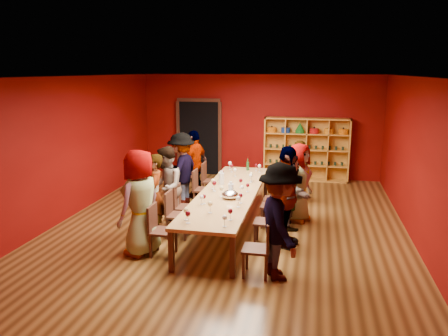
{
  "coord_description": "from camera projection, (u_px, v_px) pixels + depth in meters",
  "views": [
    {
      "loc": [
        1.64,
        -8.24,
        3.13
      ],
      "look_at": [
        -0.17,
        0.33,
        1.15
      ],
      "focal_mm": 35.0,
      "sensor_mm": 36.0,
      "label": 1
    }
  ],
  "objects": [
    {
      "name": "chair_person_right_2",
      "position": [
        275.0,
        203.0,
        8.81
      ],
      "size": [
        0.42,
        0.42,
        0.89
      ],
      "color": "black",
      "rests_on": "ground"
    },
    {
      "name": "wine_glass_3",
      "position": [
        188.0,
        214.0,
        6.87
      ],
      "size": [
        0.08,
        0.08,
        0.21
      ],
      "color": "silver",
      "rests_on": "tasting_table"
    },
    {
      "name": "wine_glass_11",
      "position": [
        251.0,
        175.0,
        9.46
      ],
      "size": [
        0.08,
        0.08,
        0.21
      ],
      "color": "silver",
      "rests_on": "tasting_table"
    },
    {
      "name": "chair_person_left_3",
      "position": [
        200.0,
        187.0,
        10.03
      ],
      "size": [
        0.42,
        0.42,
        0.89
      ],
      "color": "black",
      "rests_on": "ground"
    },
    {
      "name": "wine_glass_2",
      "position": [
        238.0,
        199.0,
        7.68
      ],
      "size": [
        0.08,
        0.08,
        0.21
      ],
      "color": "silver",
      "rests_on": "tasting_table"
    },
    {
      "name": "person_right_0",
      "position": [
        280.0,
        222.0,
        6.54
      ],
      "size": [
        0.87,
        1.26,
        1.8
      ],
      "primitive_type": "imported",
      "rotation": [
        0.0,
        0.0,
        1.95
      ],
      "color": "pink",
      "rests_on": "ground"
    },
    {
      "name": "chair_person_left_0",
      "position": [
        159.0,
        227.0,
        7.45
      ],
      "size": [
        0.42,
        0.42,
        0.89
      ],
      "color": "black",
      "rests_on": "ground"
    },
    {
      "name": "wine_glass_4",
      "position": [
        214.0,
        184.0,
        8.7
      ],
      "size": [
        0.09,
        0.09,
        0.22
      ],
      "color": "silver",
      "rests_on": "tasting_table"
    },
    {
      "name": "room_shell",
      "position": [
        229.0,
        155.0,
        8.55
      ],
      "size": [
        7.1,
        9.1,
        3.04
      ],
      "color": "#4D3014",
      "rests_on": "ground"
    },
    {
      "name": "wine_glass_14",
      "position": [
        235.0,
        170.0,
        9.93
      ],
      "size": [
        0.08,
        0.08,
        0.19
      ],
      "color": "silver",
      "rests_on": "tasting_table"
    },
    {
      "name": "chair_person_left_4",
      "position": [
        208.0,
        178.0,
        10.8
      ],
      "size": [
        0.42,
        0.42,
        0.89
      ],
      "color": "black",
      "rests_on": "ground"
    },
    {
      "name": "doorway",
      "position": [
        200.0,
        137.0,
        13.23
      ],
      "size": [
        1.4,
        0.17,
        2.3
      ],
      "color": "black",
      "rests_on": "ground"
    },
    {
      "name": "wine_glass_5",
      "position": [
        260.0,
        166.0,
        10.33
      ],
      "size": [
        0.08,
        0.08,
        0.2
      ],
      "color": "silver",
      "rests_on": "tasting_table"
    },
    {
      "name": "wine_glass_0",
      "position": [
        230.0,
        212.0,
        7.02
      ],
      "size": [
        0.08,
        0.08,
        0.2
      ],
      "color": "silver",
      "rests_on": "tasting_table"
    },
    {
      "name": "chair_person_right_3",
      "position": [
        277.0,
        197.0,
        9.26
      ],
      "size": [
        0.42,
        0.42,
        0.89
      ],
      "color": "black",
      "rests_on": "ground"
    },
    {
      "name": "person_left_1",
      "position": [
        154.0,
        195.0,
        8.27
      ],
      "size": [
        0.6,
        0.69,
        1.59
      ],
      "primitive_type": "imported",
      "rotation": [
        0.0,
        0.0,
        -1.21
      ],
      "color": "beige",
      "rests_on": "ground"
    },
    {
      "name": "wine_glass_19",
      "position": [
        256.0,
        166.0,
        10.47
      ],
      "size": [
        0.07,
        0.07,
        0.18
      ],
      "color": "silver",
      "rests_on": "tasting_table"
    },
    {
      "name": "carafe_b",
      "position": [
        231.0,
        189.0,
        8.4
      ],
      "size": [
        0.13,
        0.13,
        0.28
      ],
      "color": "silver",
      "rests_on": "tasting_table"
    },
    {
      "name": "wine_bottle",
      "position": [
        248.0,
        166.0,
        10.54
      ],
      "size": [
        0.08,
        0.08,
        0.28
      ],
      "color": "#163C1B",
      "rests_on": "tasting_table"
    },
    {
      "name": "wine_glass_12",
      "position": [
        225.0,
        218.0,
        6.72
      ],
      "size": [
        0.08,
        0.08,
        0.2
      ],
      "color": "silver",
      "rests_on": "tasting_table"
    },
    {
      "name": "person_right_3",
      "position": [
        299.0,
        182.0,
        9.1
      ],
      "size": [
        0.73,
        0.92,
        1.65
      ],
      "primitive_type": "imported",
      "rotation": [
        0.0,
        0.0,
        1.16
      ],
      "color": "#141B37",
      "rests_on": "ground"
    },
    {
      "name": "wine_glass_15",
      "position": [
        213.0,
        182.0,
        8.84
      ],
      "size": [
        0.09,
        0.09,
        0.22
      ],
      "color": "silver",
      "rests_on": "tasting_table"
    },
    {
      "name": "wine_glass_6",
      "position": [
        221.0,
        189.0,
        8.31
      ],
      "size": [
        0.09,
        0.09,
        0.22
      ],
      "color": "silver",
      "rests_on": "tasting_table"
    },
    {
      "name": "person_left_3",
      "position": [
        182.0,
        170.0,
        10.03
      ],
      "size": [
        0.65,
        1.19,
        1.74
      ],
      "primitive_type": "imported",
      "rotation": [
        0.0,
        0.0,
        -1.75
      ],
      "color": "pink",
      "rests_on": "ground"
    },
    {
      "name": "chair_person_right_1",
      "position": [
        270.0,
        219.0,
        7.87
      ],
      "size": [
        0.42,
        0.42,
        0.89
      ],
      "color": "black",
      "rests_on": "ground"
    },
    {
      "name": "chair_person_left_1",
      "position": [
        174.0,
        212.0,
        8.26
      ],
      "size": [
        0.42,
        0.42,
        0.89
      ],
      "color": "black",
      "rests_on": "ground"
    },
    {
      "name": "wine_glass_9",
      "position": [
        248.0,
        186.0,
        8.66
      ],
      "size": [
        0.07,
        0.07,
        0.18
      ],
      "color": "silver",
      "rests_on": "tasting_table"
    },
    {
      "name": "chair_person_left_2",
      "position": [
        182.0,
        204.0,
        8.74
      ],
      "size": [
        0.42,
        0.42,
        0.89
      ],
      "color": "black",
      "rests_on": "ground"
    },
    {
      "name": "person_left_0",
      "position": [
        140.0,
        203.0,
        7.42
      ],
      "size": [
        0.75,
        1.01,
        1.83
      ],
      "primitive_type": "imported",
      "rotation": [
        0.0,
        0.0,
        -1.9
      ],
      "color": "pink",
      "rests_on": "ground"
    },
    {
      "name": "wine_glass_21",
      "position": [
        222.0,
        173.0,
        9.61
      ],
      "size": [
        0.09,
        0.09,
        0.22
      ],
      "color": "silver",
      "rests_on": "tasting_table"
    },
    {
      "name": "wine_glass_20",
      "position": [
        204.0,
        197.0,
        7.88
      ],
      "size": [
        0.07,
        0.07,
        0.18
      ],
      "color": "silver",
      "rests_on": "tasting_table"
    },
    {
      "name": "wine_glass_16",
      "position": [
        251.0,
        176.0,
        9.37
      ],
      "size": [
        0.08,
        0.08,
        0.19
      ],
      "color": "silver",
      "rests_on": "tasting_table"
    },
    {
      "name": "wine_glass_7",
      "position": [
        230.0,
        164.0,
        10.6
      ],
      "size": [
        0.08,
        0.08,
        0.2
      ],
      "color": "silver",
      "rests_on": "tasting_table"
    },
    {
      "name": "wine_glass_23",
      "position": [
        241.0,
        196.0,
        7.92
      ],
      "size": [
        0.08,
        0.08,
        0.19
      ],
      "color": "silver",
      "rests_on": "tasting_table"
    },
    {
      "name": "person_right_2",
      "position": [
        289.0,
        191.0,
        8.7
      ],
      "size": [
        0.89,
        1.46,
        1.52
      ],
      "primitive_type": "imported",
      "rotation": [
        0.0,
        0.0,
        1.95
      ],
      "color": "#47474C",
      "rests_on": "ground"
    },
    {
      "name": "carafe_a",
      "position": [
        222.0,
        178.0,
        9.24
      ],
      "size": [
        0.14,
        0.14,
        0.29
      ],
      "color": "silver",
      "rests_on": "tasting_table"
    },
    {
      "name": "wine_glass_17",
      "position": [
        241.0,
        181.0,
        8.98
      ],
      "size": [
        0.08,
        0.08,
        0.19
      ],
      "color": "silver",
      "rests_on": "tasting_table"
    },
    {
      "name": "tasting_table",
      "position": [
        229.0,
        194.0,
        8.73
      ],
      "size": [
        1.1,
        4.5,
        0.75
      ],
      "color": "#A47944",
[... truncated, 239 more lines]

